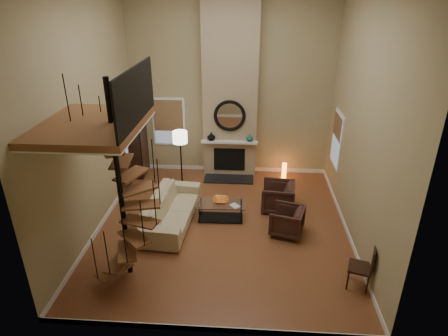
# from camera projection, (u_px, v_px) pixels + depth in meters

# --- Properties ---
(ground) EXTENTS (6.00, 6.50, 0.01)m
(ground) POSITION_uv_depth(u_px,v_px,m) (223.00, 226.00, 9.53)
(ground) COLOR #9A5931
(ground) RESTS_ON ground
(back_wall) EXTENTS (6.00, 0.02, 5.50)m
(back_wall) POSITION_uv_depth(u_px,v_px,m) (231.00, 85.00, 11.30)
(back_wall) COLOR tan
(back_wall) RESTS_ON ground
(front_wall) EXTENTS (6.00, 0.02, 5.50)m
(front_wall) POSITION_uv_depth(u_px,v_px,m) (207.00, 190.00, 5.42)
(front_wall) COLOR tan
(front_wall) RESTS_ON ground
(left_wall) EXTENTS (0.02, 6.50, 5.50)m
(left_wall) POSITION_uv_depth(u_px,v_px,m) (88.00, 117.00, 8.55)
(left_wall) COLOR tan
(left_wall) RESTS_ON ground
(right_wall) EXTENTS (0.02, 6.50, 5.50)m
(right_wall) POSITION_uv_depth(u_px,v_px,m) (364.00, 122.00, 8.18)
(right_wall) COLOR tan
(right_wall) RESTS_ON ground
(baseboard_back) EXTENTS (6.00, 0.02, 0.12)m
(baseboard_back) POSITION_uv_depth(u_px,v_px,m) (230.00, 169.00, 12.43)
(baseboard_back) COLOR white
(baseboard_back) RESTS_ON ground
(baseboard_front) EXTENTS (6.00, 0.02, 0.12)m
(baseboard_front) POSITION_uv_depth(u_px,v_px,m) (210.00, 329.00, 6.57)
(baseboard_front) COLOR white
(baseboard_front) RESTS_ON ground
(baseboard_left) EXTENTS (0.02, 6.50, 0.12)m
(baseboard_left) POSITION_uv_depth(u_px,v_px,m) (104.00, 220.00, 9.68)
(baseboard_left) COLOR white
(baseboard_left) RESTS_ON ground
(baseboard_right) EXTENTS (0.02, 6.50, 0.12)m
(baseboard_right) POSITION_uv_depth(u_px,v_px,m) (346.00, 229.00, 9.32)
(baseboard_right) COLOR white
(baseboard_right) RESTS_ON ground
(chimney_breast) EXTENTS (1.60, 0.38, 5.50)m
(chimney_breast) POSITION_uv_depth(u_px,v_px,m) (230.00, 87.00, 11.13)
(chimney_breast) COLOR tan
(chimney_breast) RESTS_ON ground
(hearth) EXTENTS (1.50, 0.60, 0.04)m
(hearth) POSITION_uv_depth(u_px,v_px,m) (229.00, 179.00, 11.84)
(hearth) COLOR black
(hearth) RESTS_ON ground
(firebox) EXTENTS (0.95, 0.02, 0.72)m
(firebox) POSITION_uv_depth(u_px,v_px,m) (229.00, 159.00, 11.88)
(firebox) COLOR black
(firebox) RESTS_ON chimney_breast
(mantel) EXTENTS (1.70, 0.18, 0.06)m
(mantel) POSITION_uv_depth(u_px,v_px,m) (229.00, 142.00, 11.55)
(mantel) COLOR white
(mantel) RESTS_ON chimney_breast
(mirror_frame) EXTENTS (0.94, 0.10, 0.94)m
(mirror_frame) POSITION_uv_depth(u_px,v_px,m) (230.00, 116.00, 11.27)
(mirror_frame) COLOR black
(mirror_frame) RESTS_ON chimney_breast
(mirror_disc) EXTENTS (0.80, 0.01, 0.80)m
(mirror_disc) POSITION_uv_depth(u_px,v_px,m) (230.00, 116.00, 11.28)
(mirror_disc) COLOR white
(mirror_disc) RESTS_ON chimney_breast
(vase_left) EXTENTS (0.24, 0.24, 0.25)m
(vase_left) POSITION_uv_depth(u_px,v_px,m) (211.00, 136.00, 11.56)
(vase_left) COLOR black
(vase_left) RESTS_ON mantel
(vase_right) EXTENTS (0.20, 0.20, 0.21)m
(vase_right) POSITION_uv_depth(u_px,v_px,m) (250.00, 138.00, 11.50)
(vase_right) COLOR #17504F
(vase_right) RESTS_ON mantel
(window_back) EXTENTS (1.02, 0.06, 1.52)m
(window_back) POSITION_uv_depth(u_px,v_px,m) (169.00, 121.00, 11.87)
(window_back) COLOR white
(window_back) RESTS_ON back_wall
(window_right) EXTENTS (0.06, 1.02, 1.52)m
(window_right) POSITION_uv_depth(u_px,v_px,m) (337.00, 139.00, 10.46)
(window_right) COLOR white
(window_right) RESTS_ON right_wall
(entry_door) EXTENTS (0.10, 1.05, 2.16)m
(entry_door) POSITION_uv_depth(u_px,v_px,m) (123.00, 155.00, 10.89)
(entry_door) COLOR white
(entry_door) RESTS_ON ground
(loft) EXTENTS (1.70, 2.20, 1.09)m
(loft) POSITION_uv_depth(u_px,v_px,m) (97.00, 122.00, 6.66)
(loft) COLOR brown
(loft) RESTS_ON left_wall
(spiral_stair) EXTENTS (1.47, 1.47, 4.06)m
(spiral_stair) POSITION_uv_depth(u_px,v_px,m) (122.00, 196.00, 7.26)
(spiral_stair) COLOR black
(spiral_stair) RESTS_ON ground
(hutch) EXTENTS (0.38, 0.82, 1.83)m
(hutch) POSITION_uv_depth(u_px,v_px,m) (138.00, 146.00, 11.81)
(hutch) COLOR black
(hutch) RESTS_ON ground
(sofa) EXTENTS (1.16, 2.56, 0.73)m
(sofa) POSITION_uv_depth(u_px,v_px,m) (171.00, 208.00, 9.52)
(sofa) COLOR #CBB98D
(sofa) RESTS_ON ground
(armchair_near) EXTENTS (0.93, 0.91, 0.77)m
(armchair_near) POSITION_uv_depth(u_px,v_px,m) (281.00, 197.00, 10.13)
(armchair_near) COLOR #40241D
(armchair_near) RESTS_ON ground
(armchair_far) EXTENTS (0.92, 0.90, 0.68)m
(armchair_far) POSITION_uv_depth(u_px,v_px,m) (290.00, 221.00, 9.08)
(armchair_far) COLOR #40241D
(armchair_far) RESTS_ON ground
(coffee_table) EXTENTS (1.24, 0.64, 0.45)m
(coffee_table) POSITION_uv_depth(u_px,v_px,m) (221.00, 209.00, 9.72)
(coffee_table) COLOR silver
(coffee_table) RESTS_ON ground
(bowl) EXTENTS (0.41, 0.41, 0.10)m
(bowl) POSITION_uv_depth(u_px,v_px,m) (221.00, 200.00, 9.68)
(bowl) COLOR orange
(bowl) RESTS_ON coffee_table
(book) EXTENTS (0.30, 0.31, 0.02)m
(book) POSITION_uv_depth(u_px,v_px,m) (234.00, 206.00, 9.49)
(book) COLOR gray
(book) RESTS_ON coffee_table
(floor_lamp) EXTENTS (0.42, 0.42, 1.72)m
(floor_lamp) POSITION_uv_depth(u_px,v_px,m) (180.00, 142.00, 10.86)
(floor_lamp) COLOR black
(floor_lamp) RESTS_ON ground
(accent_lamp) EXTENTS (0.14, 0.14, 0.50)m
(accent_lamp) POSITION_uv_depth(u_px,v_px,m) (284.00, 171.00, 11.83)
(accent_lamp) COLOR orange
(accent_lamp) RESTS_ON ground
(side_chair) EXTENTS (0.55, 0.54, 0.95)m
(side_chair) POSITION_uv_depth(u_px,v_px,m) (365.00, 265.00, 7.37)
(side_chair) COLOR black
(side_chair) RESTS_ON ground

